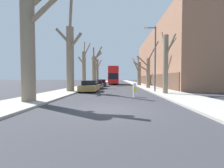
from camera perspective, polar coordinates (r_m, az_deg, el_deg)
ground_plane at (r=7.76m, az=-0.72°, el=-9.59°), size 300.00×300.00×0.00m
sidewalk_left at (r=57.92m, az=-3.71°, el=0.64°), size 3.31×120.00×0.12m
sidewalk_right at (r=57.84m, az=7.54°, el=0.63°), size 3.31×120.00×0.12m
building_facade_right at (r=35.62m, az=22.10°, el=8.56°), size 10.08×33.16×11.33m
street_tree_left_0 at (r=11.22m, az=-29.21°, el=13.96°), size 4.12×2.69×8.39m
street_tree_left_1 at (r=18.11m, az=-15.68°, el=10.45°), size 3.28×3.44×10.32m
street_tree_left_2 at (r=25.50m, az=-10.62°, el=6.23°), size 1.77×3.20×7.99m
street_tree_left_3 at (r=34.11m, az=-6.70°, el=6.02°), size 2.52×1.88×8.55m
street_tree_left_4 at (r=41.26m, az=-5.69°, el=5.25°), size 3.04×4.81×8.31m
street_tree_right_0 at (r=15.70m, az=19.88°, el=7.95°), size 2.06×3.10×6.45m
street_tree_right_1 at (r=24.10m, az=13.45°, el=4.95°), size 3.22×3.41×6.68m
street_tree_right_2 at (r=33.45m, az=10.16°, el=4.42°), size 1.83×3.25×6.46m
double_decker_bus at (r=39.72m, az=0.73°, el=3.53°), size 2.51×10.69×4.48m
parked_car_0 at (r=17.95m, az=-8.41°, el=-0.90°), size 1.86×4.19×1.32m
parked_car_1 at (r=23.29m, az=-5.93°, el=-0.23°), size 1.85×4.48×1.29m
parked_car_2 at (r=29.72m, az=-4.14°, el=0.35°), size 1.77×4.27×1.37m
lamp_post at (r=17.49m, az=15.79°, el=10.37°), size 1.40×0.20×7.30m
traffic_bollard at (r=12.85m, az=8.62°, el=-2.29°), size 0.29×0.30×1.18m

